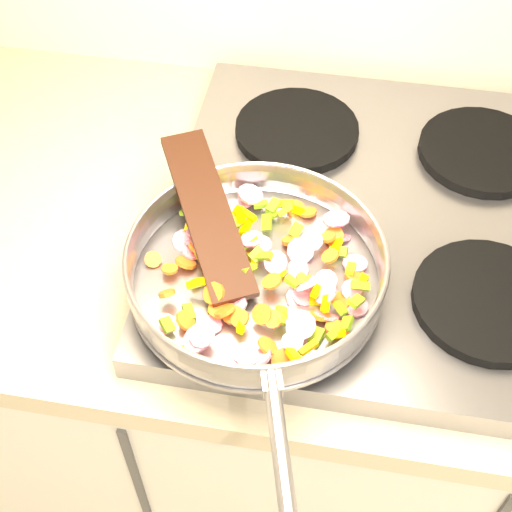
# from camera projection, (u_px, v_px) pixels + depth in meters

# --- Properties ---
(cooktop) EXTENTS (0.60, 0.60, 0.04)m
(cooktop) POSITION_uv_depth(u_px,v_px,m) (380.00, 220.00, 1.01)
(cooktop) COLOR #939399
(cooktop) RESTS_ON counter_top
(grate_fl) EXTENTS (0.19, 0.19, 0.02)m
(grate_fl) POSITION_uv_depth(u_px,v_px,m) (267.00, 270.00, 0.92)
(grate_fl) COLOR black
(grate_fl) RESTS_ON cooktop
(grate_fr) EXTENTS (0.19, 0.19, 0.02)m
(grate_fr) POSITION_uv_depth(u_px,v_px,m) (488.00, 301.00, 0.89)
(grate_fr) COLOR black
(grate_fr) RESTS_ON cooktop
(grate_bl) EXTENTS (0.19, 0.19, 0.02)m
(grate_bl) POSITION_uv_depth(u_px,v_px,m) (297.00, 130.00, 1.09)
(grate_bl) COLOR black
(grate_bl) RESTS_ON cooktop
(grate_br) EXTENTS (0.19, 0.19, 0.02)m
(grate_br) POSITION_uv_depth(u_px,v_px,m) (482.00, 151.00, 1.06)
(grate_br) COLOR black
(grate_br) RESTS_ON cooktop
(saute_pan) EXTENTS (0.36, 0.52, 0.06)m
(saute_pan) POSITION_uv_depth(u_px,v_px,m) (256.00, 267.00, 0.87)
(saute_pan) COLOR #9E9EA5
(saute_pan) RESTS_ON grate_fl
(vegetable_heap) EXTENTS (0.29, 0.29, 0.05)m
(vegetable_heap) POSITION_uv_depth(u_px,v_px,m) (265.00, 273.00, 0.88)
(vegetable_heap) COLOR #FED100
(vegetable_heap) RESTS_ON saute_pan
(wooden_spatula) EXTENTS (0.17, 0.25, 0.06)m
(wooden_spatula) POSITION_uv_depth(u_px,v_px,m) (207.00, 213.00, 0.91)
(wooden_spatula) COLOR black
(wooden_spatula) RESTS_ON saute_pan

